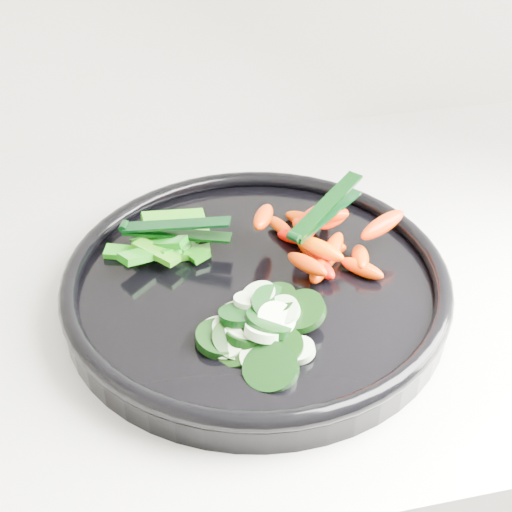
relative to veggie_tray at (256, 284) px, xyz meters
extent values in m
cylinder|color=black|center=(0.00, 0.00, -0.01)|extent=(0.47, 0.47, 0.02)
torus|color=black|center=(0.00, 0.00, 0.01)|extent=(0.48, 0.48, 0.02)
cylinder|color=black|center=(-0.01, -0.12, 0.01)|extent=(0.06, 0.06, 0.03)
cylinder|color=beige|center=(-0.02, -0.11, 0.01)|extent=(0.04, 0.04, 0.02)
cylinder|color=black|center=(-0.02, -0.08, 0.01)|extent=(0.05, 0.05, 0.03)
cylinder|color=#D9F9C7|center=(-0.03, -0.08, 0.01)|extent=(0.04, 0.04, 0.02)
cylinder|color=black|center=(-0.04, -0.08, 0.01)|extent=(0.05, 0.05, 0.03)
cylinder|color=#DBF1C1|center=(-0.03, -0.07, 0.01)|extent=(0.04, 0.04, 0.02)
cylinder|color=black|center=(0.00, -0.10, 0.01)|extent=(0.06, 0.06, 0.02)
cylinder|color=#D7F5C4|center=(0.01, -0.10, 0.01)|extent=(0.04, 0.04, 0.02)
cylinder|color=black|center=(-0.02, -0.05, 0.01)|extent=(0.06, 0.05, 0.02)
cylinder|color=beige|center=(-0.03, -0.05, 0.01)|extent=(0.04, 0.04, 0.02)
cylinder|color=black|center=(-0.04, -0.08, 0.01)|extent=(0.04, 0.04, 0.01)
cylinder|color=beige|center=(-0.05, -0.07, 0.01)|extent=(0.04, 0.04, 0.01)
cylinder|color=black|center=(-0.05, -0.08, 0.01)|extent=(0.06, 0.06, 0.02)
cylinder|color=beige|center=(-0.04, -0.07, 0.01)|extent=(0.05, 0.05, 0.01)
cylinder|color=black|center=(-0.04, -0.09, 0.01)|extent=(0.06, 0.06, 0.03)
cylinder|color=beige|center=(-0.04, -0.08, 0.01)|extent=(0.05, 0.05, 0.02)
cylinder|color=black|center=(0.03, -0.07, 0.02)|extent=(0.04, 0.05, 0.03)
cylinder|color=beige|center=(0.01, -0.07, 0.02)|extent=(0.04, 0.03, 0.02)
cylinder|color=black|center=(-0.03, -0.06, 0.02)|extent=(0.05, 0.05, 0.02)
cylinder|color=beige|center=(-0.02, -0.04, 0.02)|extent=(0.04, 0.04, 0.01)
cylinder|color=black|center=(-0.01, -0.08, 0.02)|extent=(0.05, 0.05, 0.03)
cylinder|color=beige|center=(-0.01, -0.09, 0.02)|extent=(0.04, 0.04, 0.02)
cylinder|color=black|center=(0.00, -0.06, 0.02)|extent=(0.05, 0.05, 0.03)
cylinder|color=beige|center=(0.00, -0.07, 0.02)|extent=(0.05, 0.05, 0.03)
cylinder|color=black|center=(0.01, -0.05, 0.02)|extent=(0.05, 0.04, 0.02)
cylinder|color=#E1F6C5|center=(-0.01, -0.04, 0.02)|extent=(0.04, 0.04, 0.02)
ellipsoid|color=#FF4E00|center=(0.08, 0.02, 0.01)|extent=(0.05, 0.05, 0.03)
ellipsoid|color=#FF4500|center=(0.06, -0.01, 0.01)|extent=(0.04, 0.05, 0.02)
ellipsoid|color=#F05300|center=(0.10, -0.01, 0.01)|extent=(0.04, 0.04, 0.02)
ellipsoid|color=#FF0D00|center=(0.05, 0.05, 0.01)|extent=(0.04, 0.04, 0.03)
ellipsoid|color=#EA4300|center=(0.11, 0.00, 0.01)|extent=(0.03, 0.06, 0.03)
ellipsoid|color=#FF3E00|center=(0.06, 0.03, 0.01)|extent=(0.02, 0.05, 0.02)
ellipsoid|color=#EE0D00|center=(0.07, 0.00, 0.01)|extent=(0.03, 0.05, 0.02)
ellipsoid|color=#EF5100|center=(0.08, 0.02, 0.01)|extent=(0.05, 0.02, 0.02)
ellipsoid|color=#E85200|center=(0.07, 0.08, 0.01)|extent=(0.04, 0.05, 0.02)
ellipsoid|color=#FF5A00|center=(0.04, 0.07, 0.01)|extent=(0.03, 0.04, 0.02)
ellipsoid|color=#DB5200|center=(0.05, -0.01, 0.03)|extent=(0.04, 0.05, 0.02)
ellipsoid|color=#F05700|center=(0.09, 0.07, 0.03)|extent=(0.03, 0.05, 0.02)
ellipsoid|color=#FF4400|center=(0.06, 0.05, 0.03)|extent=(0.02, 0.04, 0.02)
ellipsoid|color=#F06000|center=(0.06, 0.01, 0.03)|extent=(0.05, 0.05, 0.02)
ellipsoid|color=#FF1700|center=(0.06, 0.04, 0.03)|extent=(0.05, 0.05, 0.03)
ellipsoid|color=#DB3700|center=(0.09, 0.05, 0.03)|extent=(0.05, 0.05, 0.02)
ellipsoid|color=#F55900|center=(0.08, 0.04, 0.04)|extent=(0.04, 0.03, 0.02)
ellipsoid|color=#F24500|center=(0.02, 0.05, 0.04)|extent=(0.04, 0.05, 0.02)
ellipsoid|color=#EE1400|center=(0.07, 0.05, 0.04)|extent=(0.05, 0.04, 0.02)
ellipsoid|color=#FF1900|center=(0.13, 0.02, 0.04)|extent=(0.06, 0.04, 0.03)
cube|color=#216209|center=(-0.06, 0.06, 0.01)|extent=(0.04, 0.05, 0.02)
cube|color=#0E6809|center=(-0.06, 0.07, 0.01)|extent=(0.04, 0.05, 0.02)
cube|color=#126209|center=(-0.06, 0.08, 0.01)|extent=(0.05, 0.04, 0.02)
cube|color=#1E6609|center=(-0.06, 0.05, 0.01)|extent=(0.05, 0.02, 0.01)
cube|color=#0B750B|center=(-0.07, 0.08, 0.01)|extent=(0.05, 0.05, 0.02)
cube|color=#1E6C0A|center=(-0.12, 0.07, 0.01)|extent=(0.05, 0.03, 0.01)
cube|color=#0E710A|center=(-0.09, 0.07, 0.01)|extent=(0.05, 0.07, 0.03)
cube|color=#09620A|center=(-0.08, 0.06, 0.02)|extent=(0.06, 0.04, 0.02)
cube|color=#116109|center=(-0.10, 0.05, 0.02)|extent=(0.06, 0.04, 0.02)
cube|color=#1F6A0A|center=(-0.09, 0.05, 0.02)|extent=(0.05, 0.05, 0.01)
cube|color=#1D6B0A|center=(-0.07, 0.10, 0.02)|extent=(0.07, 0.03, 0.02)
cylinder|color=black|center=(0.04, 0.00, 0.05)|extent=(0.01, 0.01, 0.01)
cube|color=black|center=(0.08, 0.03, 0.05)|extent=(0.09, 0.08, 0.00)
cube|color=black|center=(0.08, 0.03, 0.06)|extent=(0.09, 0.08, 0.02)
cylinder|color=black|center=(-0.12, 0.08, 0.03)|extent=(0.01, 0.01, 0.01)
cube|color=black|center=(-0.07, 0.07, 0.02)|extent=(0.11, 0.05, 0.00)
cube|color=black|center=(-0.07, 0.07, 0.04)|extent=(0.11, 0.05, 0.02)
camera|label=1|loc=(-0.11, -0.52, 0.44)|focal=50.00mm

